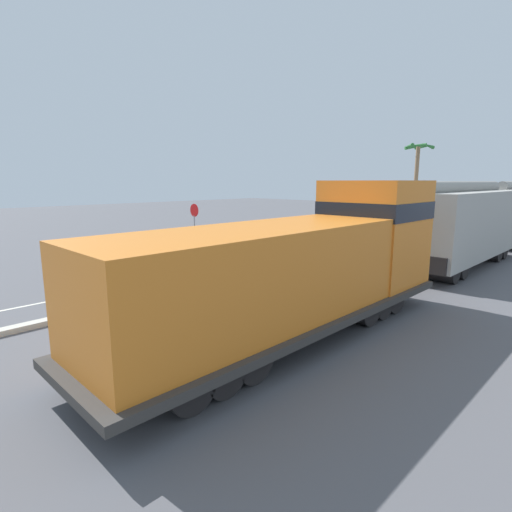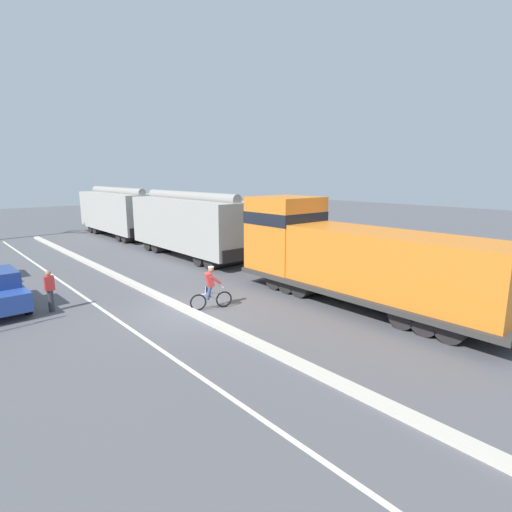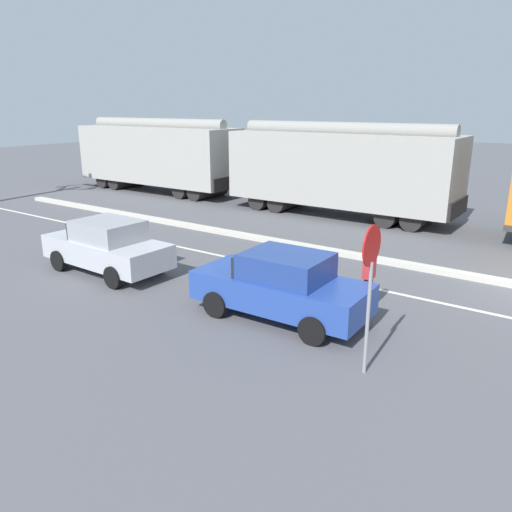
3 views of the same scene
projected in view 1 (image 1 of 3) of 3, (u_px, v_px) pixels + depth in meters
name	position (u px, v px, depth m)	size (l,w,h in m)	color
ground_plane	(246.00, 278.00, 17.53)	(120.00, 120.00, 0.00)	#56565B
median_curb	(325.00, 258.00, 21.70)	(0.36, 36.00, 0.16)	beige
lane_stripe	(291.00, 254.00, 23.38)	(0.14, 36.00, 0.01)	silver
locomotive	(309.00, 268.00, 11.08)	(3.10, 11.61, 4.20)	orange
hopper_car_lead	(461.00, 225.00, 19.51)	(2.90, 10.60, 4.18)	#A6A39B
parked_car_blue	(242.00, 236.00, 24.71)	(1.91, 4.24, 1.62)	#28479E
parked_car_silver	(302.00, 228.00, 29.07)	(1.91, 4.24, 1.62)	#B7BABF
cyclist	(256.00, 263.00, 16.56)	(1.64, 0.67, 1.71)	black
stop_sign	(194.00, 218.00, 23.49)	(0.76, 0.08, 2.88)	gray
palm_tree_near	(417.00, 167.00, 36.59)	(2.60, 2.79, 7.61)	#846647
pedestrian_by_cars	(242.00, 241.00, 22.55)	(0.34, 0.22, 1.62)	#33333D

